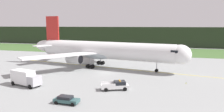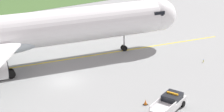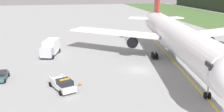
% 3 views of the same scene
% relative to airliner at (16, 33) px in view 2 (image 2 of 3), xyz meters
% --- Properties ---
extents(ground, '(320.00, 320.00, 0.00)m').
position_rel_airliner_xyz_m(ground, '(3.40, -8.10, -5.14)').
color(ground, gray).
extents(taxiway_centerline_main, '(67.05, 11.57, 0.01)m').
position_rel_airliner_xyz_m(taxiway_centerline_main, '(0.68, -0.11, -5.14)').
color(taxiway_centerline_main, yellow).
rests_on(taxiway_centerline_main, ground).
extents(airliner, '(52.05, 42.55, 15.76)m').
position_rel_airliner_xyz_m(airliner, '(0.00, 0.00, 0.00)').
color(airliner, white).
rests_on(airliner, ground).
extents(ops_pickup_truck, '(5.89, 4.03, 1.94)m').
position_rel_airliner_xyz_m(ops_pickup_truck, '(9.89, -21.66, -4.24)').
color(ops_pickup_truck, white).
rests_on(ops_pickup_truck, ground).
extents(apron_cone, '(0.50, 0.50, 0.63)m').
position_rel_airliner_xyz_m(apron_cone, '(8.49, -19.11, -4.84)').
color(apron_cone, black).
rests_on(apron_cone, ground).
extents(taxiway_edge_light_east, '(0.12, 0.12, 0.48)m').
position_rel_airliner_xyz_m(taxiway_edge_light_east, '(23.73, -13.33, -4.88)').
color(taxiway_edge_light_east, yellow).
rests_on(taxiway_edge_light_east, ground).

